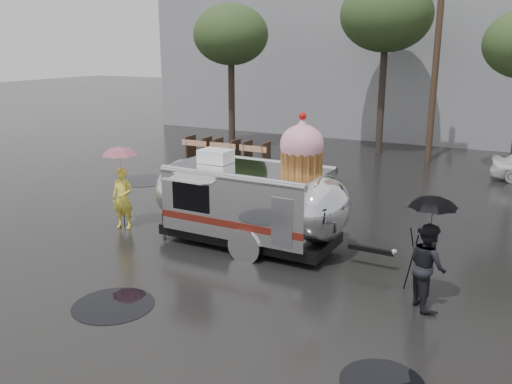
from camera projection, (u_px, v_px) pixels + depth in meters
The scene contains 13 objects.
ground at pixel (218, 257), 13.34m from camera, with size 120.00×120.00×0.00m, color black.
puddles at pixel (207, 222), 15.98m from camera, with size 13.19×10.72×0.01m.
grey_building at pixel (359, 21), 33.98m from camera, with size 22.00×12.00×13.00m, color slate.
utility_pole at pixel (436, 55), 23.03m from camera, with size 1.60×0.28×9.00m.
tree_left at pixel (231, 35), 26.13m from camera, with size 3.64×3.64×6.95m.
tree_mid at pixel (386, 15), 24.54m from camera, with size 4.20×4.20×8.03m.
barricade_row at pixel (227, 150), 24.20m from camera, with size 4.30×0.80×1.00m.
airstream_trailer at pixel (252, 198), 13.85m from camera, with size 6.71×2.58×3.61m.
person_left at pixel (123, 198), 15.28m from camera, with size 0.63×0.42×1.75m, color yellow.
umbrella_pink at pixel (120, 160), 14.99m from camera, with size 1.23×1.23×2.39m.
person_right at pixel (427, 266), 10.62m from camera, with size 0.84×0.46×1.74m, color black.
umbrella_black at pixel (432, 214), 10.33m from camera, with size 1.14×1.14×2.33m.
tripod at pixel (419, 254), 11.44m from camera, with size 0.50×0.57×1.37m.
Camera 1 is at (6.52, -10.64, 5.07)m, focal length 38.00 mm.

